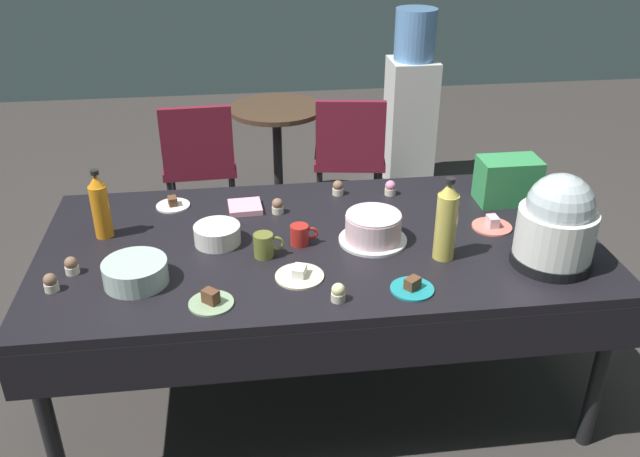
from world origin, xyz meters
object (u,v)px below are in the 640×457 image
Objects in this scene: cupcake_rose at (71,266)px; maroon_chair_right at (350,150)px; soda_bottle_ginger_ale at (446,221)px; glass_salad_bowl at (135,272)px; dessert_plate_cream at (300,275)px; coffee_mug_red at (300,235)px; cupcake_cocoa at (390,188)px; maroon_chair_left at (199,157)px; cupcake_lemon at (51,283)px; soda_bottle_orange_juice at (100,206)px; round_cafe_table at (277,140)px; dessert_plate_sage at (211,301)px; frosted_layer_cake at (373,228)px; dessert_plate_white at (173,204)px; cupcake_berry at (338,188)px; coffee_mug_olive at (264,245)px; cupcake_vanilla at (278,206)px; dessert_plate_teal at (412,287)px; dessert_plate_coral at (492,225)px; water_cooler at (411,104)px; slow_cooker at (557,224)px; soda_carton at (508,180)px; potluck_table at (320,253)px; cupcake_mint at (338,293)px.

cupcake_rose is 0.08× the size of maroon_chair_right.
glass_salad_bowl is at bearing -178.22° from soda_bottle_ginger_ale.
dessert_plate_cream is 0.25m from coffee_mug_red.
cupcake_cocoa is 1.54m from maroon_chair_left.
soda_bottle_orange_juice is at bearing 72.19° from cupcake_lemon.
round_cafe_table is at bearing 64.12° from soda_bottle_orange_juice.
soda_bottle_ginger_ale is at bearing 13.36° from dessert_plate_sage.
soda_bottle_orange_juice is at bearing 128.53° from dessert_plate_sage.
soda_bottle_orange_juice is 0.34× the size of maroon_chair_right.
dessert_plate_white is (-0.81, 0.42, -0.05)m from frosted_layer_cake.
cupcake_berry is 1.38m from maroon_chair_left.
frosted_layer_cake reaches higher than dessert_plate_white.
maroon_chair_left is (-0.99, 1.77, -0.41)m from soda_bottle_ginger_ale.
coffee_mug_olive is 1.05× the size of coffee_mug_red.
glass_salad_bowl is 0.73m from cupcake_vanilla.
soda_bottle_ginger_ale reaches higher than coffee_mug_red.
dessert_plate_sage is (-0.32, -0.13, 0.00)m from dessert_plate_cream.
coffee_mug_red is (-0.21, -0.43, 0.01)m from cupcake_berry.
coffee_mug_olive is at bearing 149.08° from dessert_plate_teal.
round_cafe_table is (0.93, 2.05, -0.28)m from cupcake_lemon.
dessert_plate_teal is 2.00m from maroon_chair_right.
cupcake_lemon is at bearing 178.43° from dessert_plate_cream.
dessert_plate_teal is 2.29× the size of cupcake_berry.
cupcake_cocoa and cupcake_lemon have the same top height.
cupcake_berry reaches higher than round_cafe_table.
maroon_chair_left is (0.38, 1.71, -0.29)m from cupcake_rose.
cupcake_cocoa is at bearing 12.92° from cupcake_vanilla.
frosted_layer_cake is 0.94× the size of soda_bottle_orange_juice.
glass_salad_bowl is 1.41× the size of dessert_plate_coral.
water_cooler is at bearing 78.61° from soda_bottle_ginger_ale.
slow_cooker is at bearing -67.12° from round_cafe_table.
soda_bottle_ginger_ale is 1.26× the size of soda_carton.
dessert_plate_cream is 1.15× the size of dessert_plate_teal.
frosted_layer_cake is 0.73m from dessert_plate_sage.
coffee_mug_red is 0.09× the size of water_cooler.
potluck_table is 0.30m from dessert_plate_cream.
coffee_mug_olive reaches higher than round_cafe_table.
maroon_chair_right reaches higher than dessert_plate_white.
potluck_table is 0.71m from dessert_plate_white.
dessert_plate_sage reaches higher than round_cafe_table.
dessert_plate_teal is at bearing -55.57° from potluck_table.
coffee_mug_olive is 0.14× the size of maroon_chair_right.
slow_cooker is 0.96m from coffee_mug_red.
coffee_mug_olive is at bearing -162.36° from soda_carton.
dessert_plate_teal is at bearing -104.17° from water_cooler.
cupcake_berry is 1.43m from round_cafe_table.
frosted_layer_cake is at bearing 4.87° from cupcake_rose.
soda_bottle_ginger_ale is at bearing -133.37° from soda_carton.
cupcake_mint is at bearing -114.05° from cupcake_cocoa.
slow_cooker reaches higher than cupcake_berry.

